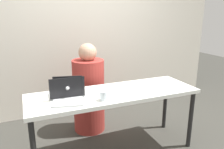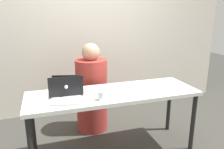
{
  "view_description": "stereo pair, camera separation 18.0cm",
  "coord_description": "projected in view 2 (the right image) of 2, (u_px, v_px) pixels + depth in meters",
  "views": [
    {
      "loc": [
        -0.87,
        -2.04,
        1.55
      ],
      "look_at": [
        0.0,
        0.06,
        0.91
      ],
      "focal_mm": 35.0,
      "sensor_mm": 36.0,
      "label": 1
    },
    {
      "loc": [
        -0.7,
        -2.11,
        1.55
      ],
      "look_at": [
        0.0,
        0.06,
        0.91
      ],
      "focal_mm": 35.0,
      "sensor_mm": 36.0,
      "label": 2
    }
  ],
  "objects": [
    {
      "name": "water_glass_left",
      "position": [
        101.0,
        96.0,
        2.12
      ],
      "size": [
        0.07,
        0.07,
        0.09
      ],
      "color": "silver",
      "rests_on": "desk"
    },
    {
      "name": "desk",
      "position": [
        114.0,
        98.0,
        2.37
      ],
      "size": [
        1.84,
        0.6,
        0.73
      ],
      "color": "silver",
      "rests_on": "ground"
    },
    {
      "name": "laptop_back_left",
      "position": [
        66.0,
        91.0,
        2.25
      ],
      "size": [
        0.35,
        0.26,
        0.22
      ],
      "rotation": [
        0.0,
        0.0,
        3.1
      ],
      "color": "#B2B6B9",
      "rests_on": "desk"
    },
    {
      "name": "person_at_center",
      "position": [
        92.0,
        92.0,
        2.93
      ],
      "size": [
        0.5,
        0.5,
        1.19
      ],
      "rotation": [
        0.0,
        0.0,
        3.37
      ],
      "color": "#9E3029",
      "rests_on": "ground"
    },
    {
      "name": "laptop_front_left",
      "position": [
        66.0,
        95.0,
        2.13
      ],
      "size": [
        0.33,
        0.3,
        0.23
      ],
      "rotation": [
        0.0,
        0.0,
        -0.25
      ],
      "color": "silver",
      "rests_on": "desk"
    },
    {
      "name": "back_wall",
      "position": [
        87.0,
        30.0,
        3.41
      ],
      "size": [
        4.78,
        0.1,
        2.62
      ],
      "primitive_type": "cube",
      "color": "silver",
      "rests_on": "ground"
    }
  ]
}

